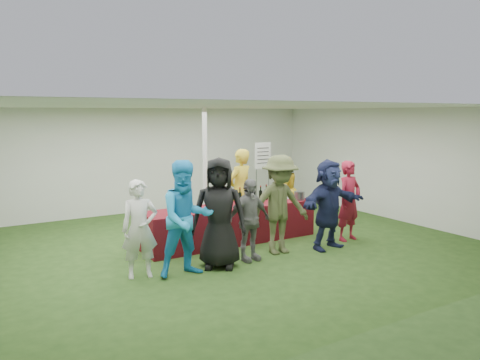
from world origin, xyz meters
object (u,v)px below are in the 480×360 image
customer_4 (280,205)px  customer_5 (329,204)px  wine_list_sign (263,161)px  dump_bucket (299,196)px  customer_3 (249,220)px  staff_pourer (240,191)px  customer_6 (349,201)px  customer_1 (186,219)px  customer_0 (140,229)px  customer_2 (219,213)px  serving_table (231,224)px  staff_back (284,189)px

customer_4 → customer_5: bearing=-9.3°
wine_list_sign → customer_4: 4.08m
dump_bucket → customer_3: 2.10m
customer_5 → customer_4: bearing=159.4°
staff_pourer → wine_list_sign: bearing=-152.4°
staff_pourer → customer_6: 2.32m
customer_1 → customer_5: bearing=2.0°
customer_0 → customer_1: bearing=-13.5°
customer_2 → customer_4: 1.33m
customer_3 → customer_4: customer_4 is taller
customer_1 → customer_3: customer_1 is taller
customer_0 → dump_bucket: bearing=22.6°
serving_table → customer_5: (1.36, -1.34, 0.49)m
staff_back → customer_0: 4.71m
customer_1 → customer_3: 1.27m
staff_back → customer_6: size_ratio=0.95×
customer_2 → customer_6: (3.07, 0.11, -0.11)m
dump_bucket → customer_3: (-1.87, -0.95, -0.11)m
customer_2 → customer_3: 0.65m
wine_list_sign → customer_6: size_ratio=1.11×
serving_table → staff_back: (2.04, 0.98, 0.40)m
serving_table → customer_6: customer_6 is taller
dump_bucket → customer_5: size_ratio=0.13×
staff_back → customer_0: size_ratio=0.99×
staff_pourer → customer_3: size_ratio=1.25×
customer_4 → customer_0: bearing=-178.2°
wine_list_sign → customer_1: size_ratio=0.97×
customer_1 → customer_2: 0.64m
serving_table → customer_5: 1.96m
staff_pourer → dump_bucket: bearing=120.7°
dump_bucket → customer_6: size_ratio=0.14×
serving_table → customer_1: 2.11m
customer_3 → customer_5: size_ratio=0.85×
customer_6 → dump_bucket: bearing=116.5°
customer_5 → wine_list_sign: bearing=67.6°
customer_4 → customer_5: customer_4 is taller
customer_3 → customer_6: bearing=-1.8°
serving_table → wine_list_sign: bearing=45.5°
serving_table → customer_3: 1.27m
customer_2 → customer_4: customer_2 is taller
staff_back → customer_1: bearing=27.2°
customer_1 → customer_4: size_ratio=1.01×
customer_6 → customer_0: bearing=171.5°
customer_0 → customer_6: bearing=9.7°
serving_table → customer_0: (-2.24, -0.99, 0.40)m
wine_list_sign → customer_4: bearing=-119.6°
serving_table → customer_0: size_ratio=2.31×
dump_bucket → customer_1: size_ratio=0.12×
serving_table → staff_pourer: staff_pourer is taller
customer_0 → serving_table: bearing=34.9°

